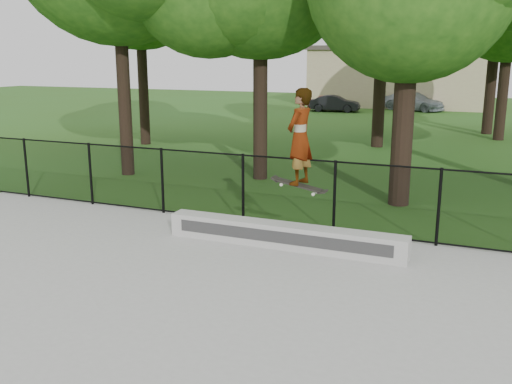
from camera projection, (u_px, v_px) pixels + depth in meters
ground at (48, 352)px, 7.02m from camera, size 100.00×100.00×0.00m
concrete_slab at (48, 350)px, 7.01m from camera, size 14.00×12.00×0.06m
grind_ledge at (284, 236)px, 10.66m from camera, size 4.60×0.40×0.45m
car_a at (332, 103)px, 37.90m from camera, size 3.42×1.94×1.10m
car_b at (335, 104)px, 37.35m from camera, size 3.02×1.37×1.07m
car_c at (413, 101)px, 38.19m from camera, size 4.29×3.14×1.24m
skater_airborne at (300, 139)px, 9.99m from camera, size 0.83×0.69×1.86m
chainlink_fence at (243, 188)px, 12.12m from camera, size 16.06×0.06×1.50m
distant_building at (398, 76)px, 41.35m from camera, size 12.40×6.40×4.30m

